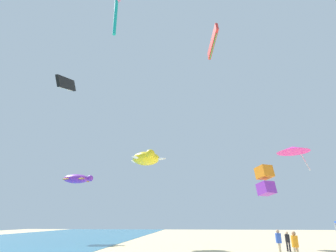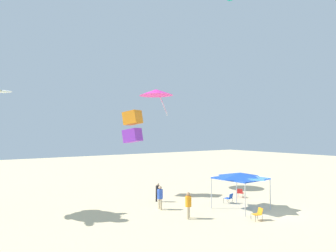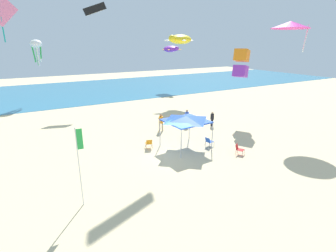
# 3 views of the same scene
# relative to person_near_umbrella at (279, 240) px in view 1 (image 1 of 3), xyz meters

# --- Properties ---
(person_near_umbrella) EXTENTS (0.47, 0.42, 1.78)m
(person_near_umbrella) POSITION_rel_person_near_umbrella_xyz_m (0.00, 0.00, 0.00)
(person_near_umbrella) COLOR #C6B28C
(person_near_umbrella) RESTS_ON ground
(person_by_tent) EXTENTS (0.39, 0.37, 1.57)m
(person_by_tent) POSITION_rel_person_near_umbrella_xyz_m (2.33, -1.36, -0.12)
(person_by_tent) COLOR black
(person_by_tent) RESTS_ON ground
(person_beachcomber) EXTENTS (0.42, 0.42, 1.78)m
(person_beachcomber) POSITION_rel_person_near_umbrella_xyz_m (-3.20, -0.14, -0.00)
(person_beachcomber) COLOR #C6B28C
(person_beachcomber) RESTS_ON ground
(kite_parafoil_black) EXTENTS (3.26, 0.49, 1.96)m
(kite_parafoil_black) POSITION_rel_person_near_umbrella_xyz_m (-4.48, 16.34, 11.85)
(kite_parafoil_black) COLOR black
(kite_turtle_yellow) EXTENTS (4.69, 4.51, 1.42)m
(kite_turtle_yellow) POSITION_rel_person_near_umbrella_xyz_m (6.33, 11.57, 7.94)
(kite_turtle_yellow) COLOR yellow
(kite_delta_magenta) EXTENTS (4.75, 4.74, 2.80)m
(kite_delta_magenta) POSITION_rel_person_near_umbrella_xyz_m (8.15, -5.04, 9.05)
(kite_delta_magenta) COLOR #E02D9E
(kite_box_orange) EXTENTS (2.02, 1.95, 3.10)m
(kite_box_orange) POSITION_rel_person_near_umbrella_xyz_m (6.15, -1.07, 5.33)
(kite_box_orange) COLOR orange
(kite_parafoil_red) EXTENTS (3.72, 0.96, 2.23)m
(kite_parafoil_red) POSITION_rel_person_near_umbrella_xyz_m (0.46, 3.94, 18.58)
(kite_parafoil_red) COLOR red
(kite_turtle_purple) EXTENTS (3.44, 3.88, 1.34)m
(kite_turtle_purple) POSITION_rel_person_near_umbrella_xyz_m (10.45, 21.25, 6.40)
(kite_turtle_purple) COLOR purple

